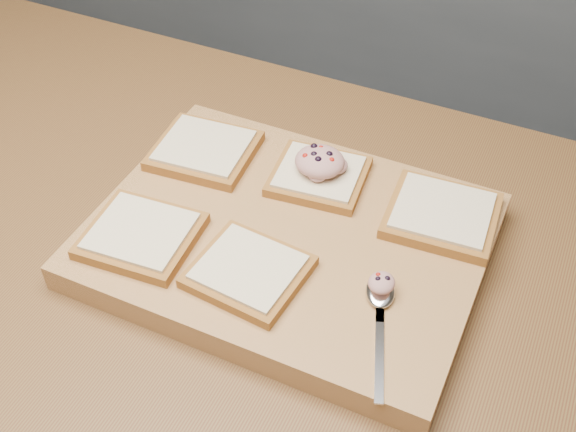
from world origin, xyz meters
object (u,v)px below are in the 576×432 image
Objects in this scene: cutting_board at (288,240)px; spoon at (380,300)px; bread_far_center at (319,176)px; tuna_salad_dollop at (320,161)px.

spoon is (0.14, -0.06, 0.02)m from cutting_board.
spoon is at bearing -48.36° from bread_far_center.
tuna_salad_dollop reaches higher than spoon.
tuna_salad_dollop reaches higher than bread_far_center.
tuna_salad_dollop is at bearing 87.15° from bread_far_center.
spoon is at bearing -48.51° from tuna_salad_dollop.
cutting_board is 0.11m from tuna_salad_dollop.
cutting_board is 0.10m from bread_far_center.
cutting_board is 3.62× the size of bread_far_center.
bread_far_center is 0.02m from tuna_salad_dollop.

